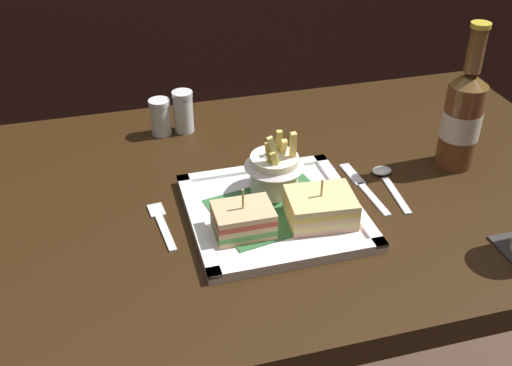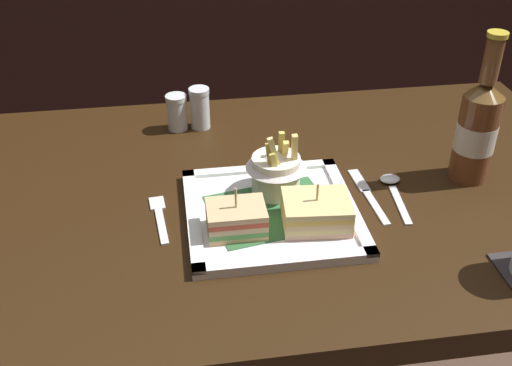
# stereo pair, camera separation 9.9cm
# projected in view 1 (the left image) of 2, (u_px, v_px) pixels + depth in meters

# --- Properties ---
(dining_table) EXTENTS (1.30, 0.73, 0.78)m
(dining_table) POSITION_uv_depth(u_px,v_px,m) (240.00, 257.00, 1.12)
(dining_table) COLOR black
(dining_table) RESTS_ON ground_plane
(square_plate) EXTENTS (0.27, 0.27, 0.02)m
(square_plate) POSITION_uv_depth(u_px,v_px,m) (274.00, 212.00, 0.99)
(square_plate) COLOR white
(square_plate) RESTS_ON dining_table
(sandwich_half_left) EXTENTS (0.09, 0.07, 0.08)m
(sandwich_half_left) POSITION_uv_depth(u_px,v_px,m) (243.00, 220.00, 0.92)
(sandwich_half_left) COLOR tan
(sandwich_half_left) RESTS_ON square_plate
(sandwich_half_right) EXTENTS (0.11, 0.09, 0.07)m
(sandwich_half_right) POSITION_uv_depth(u_px,v_px,m) (321.00, 208.00, 0.95)
(sandwich_half_right) COLOR #E5B28B
(sandwich_half_right) RESTS_ON square_plate
(fries_cup) EXTENTS (0.10, 0.10, 0.11)m
(fries_cup) POSITION_uv_depth(u_px,v_px,m) (274.00, 167.00, 1.00)
(fries_cup) COLOR white
(fries_cup) RESTS_ON square_plate
(beer_bottle) EXTENTS (0.07, 0.07, 0.26)m
(beer_bottle) POSITION_uv_depth(u_px,v_px,m) (462.00, 116.00, 1.07)
(beer_bottle) COLOR brown
(beer_bottle) RESTS_ON dining_table
(fork) EXTENTS (0.03, 0.13, 0.00)m
(fork) POSITION_uv_depth(u_px,v_px,m) (162.00, 223.00, 0.97)
(fork) COLOR silver
(fork) RESTS_ON dining_table
(knife) EXTENTS (0.02, 0.17, 0.00)m
(knife) POSITION_uv_depth(u_px,v_px,m) (362.00, 185.00, 1.06)
(knife) COLOR silver
(knife) RESTS_ON dining_table
(spoon) EXTENTS (0.04, 0.14, 0.01)m
(spoon) POSITION_uv_depth(u_px,v_px,m) (386.00, 177.00, 1.07)
(spoon) COLOR silver
(spoon) RESTS_ON dining_table
(salt_shaker) EXTENTS (0.04, 0.04, 0.07)m
(salt_shaker) POSITION_uv_depth(u_px,v_px,m) (161.00, 119.00, 1.20)
(salt_shaker) COLOR silver
(salt_shaker) RESTS_ON dining_table
(pepper_shaker) EXTENTS (0.04, 0.04, 0.08)m
(pepper_shaker) POSITION_uv_depth(u_px,v_px,m) (183.00, 114.00, 1.21)
(pepper_shaker) COLOR silver
(pepper_shaker) RESTS_ON dining_table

